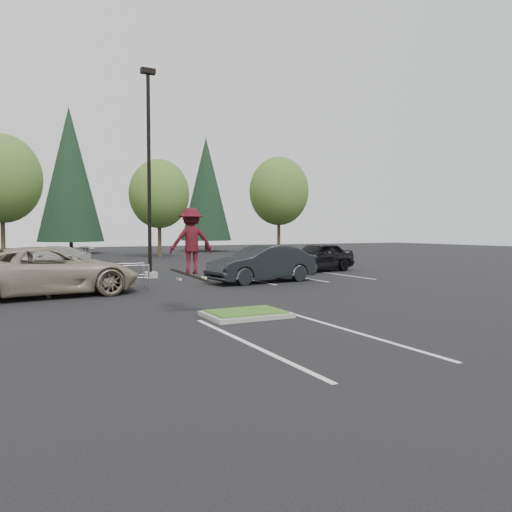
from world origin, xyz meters
name	(u,v)px	position (x,y,z in m)	size (l,w,h in m)	color
ground	(246,317)	(0.00, 0.00, 0.00)	(120.00, 120.00, 0.00)	black
grass_median	(246,314)	(0.00, 0.00, 0.08)	(2.20, 1.60, 0.16)	gray
stall_lines	(142,294)	(-1.35, 6.02, 0.00)	(22.62, 17.60, 0.01)	silver
light_pole	(149,185)	(0.50, 12.00, 4.56)	(0.70, 0.60, 10.12)	gray
decid_b	(1,181)	(-6.01, 30.53, 6.04)	(5.89, 5.89, 9.64)	#38281C
decid_c	(159,196)	(5.99, 29.83, 5.25)	(5.12, 5.12, 8.38)	#38281C
decid_d	(279,193)	(17.99, 30.33, 5.91)	(5.76, 5.76, 9.43)	#38281C
conif_b	(70,174)	(0.00, 40.50, 7.85)	(6.38, 6.38, 14.50)	#38281C
conif_c	(206,189)	(14.00, 39.50, 6.85)	(5.50, 5.50, 12.50)	#38281C
cart_corral	(90,274)	(-2.90, 8.04, 0.64)	(3.68, 1.60, 1.02)	#979AA0
skateboarder	(191,241)	(-1.20, 1.00, 2.04)	(1.28, 0.85, 2.11)	black
car_l_tan	(48,271)	(-4.50, 7.00, 0.88)	(2.93, 6.36, 1.77)	gray
car_r_charc	(262,264)	(4.50, 7.75, 0.83)	(1.76, 5.06, 1.67)	black
car_r_black	(318,257)	(10.00, 11.50, 0.83)	(1.95, 4.86, 1.65)	black
car_far_silver	(48,259)	(-3.74, 18.00, 0.72)	(2.02, 4.96, 1.44)	#AEAFA9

